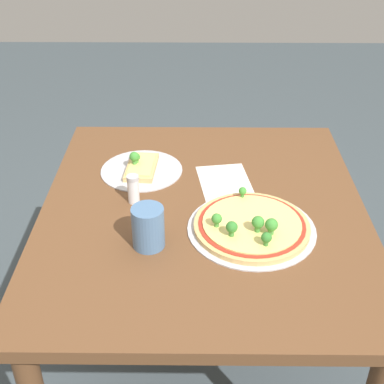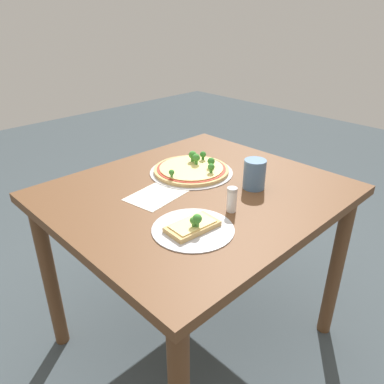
{
  "view_description": "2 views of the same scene",
  "coord_description": "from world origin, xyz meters",
  "px_view_note": "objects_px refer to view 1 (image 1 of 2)",
  "views": [
    {
      "loc": [
        1.27,
        -0.02,
        1.64
      ],
      "look_at": [
        -0.05,
        -0.03,
        0.79
      ],
      "focal_mm": 50.0,
      "sensor_mm": 36.0,
      "label": 1
    },
    {
      "loc": [
        -0.91,
        -0.91,
        1.4
      ],
      "look_at": [
        -0.05,
        -0.03,
        0.79
      ],
      "focal_mm": 35.0,
      "sensor_mm": 36.0,
      "label": 2
    }
  ],
  "objects_px": {
    "dining_table": "(203,237)",
    "condiment_shaker": "(133,189)",
    "drinking_cup": "(148,227)",
    "pizza_tray_slice": "(141,168)",
    "pizza_tray_whole": "(252,226)"
  },
  "relations": [
    {
      "from": "dining_table",
      "to": "condiment_shaker",
      "type": "height_order",
      "value": "condiment_shaker"
    },
    {
      "from": "drinking_cup",
      "to": "condiment_shaker",
      "type": "bearing_deg",
      "value": -163.56
    },
    {
      "from": "pizza_tray_slice",
      "to": "drinking_cup",
      "type": "height_order",
      "value": "drinking_cup"
    },
    {
      "from": "dining_table",
      "to": "pizza_tray_whole",
      "type": "relative_size",
      "value": 3.01
    },
    {
      "from": "pizza_tray_slice",
      "to": "condiment_shaker",
      "type": "bearing_deg",
      "value": -1.49
    },
    {
      "from": "pizza_tray_whole",
      "to": "pizza_tray_slice",
      "type": "distance_m",
      "value": 0.45
    },
    {
      "from": "pizza_tray_whole",
      "to": "drinking_cup",
      "type": "xyz_separation_m",
      "value": [
        0.07,
        -0.27,
        0.04
      ]
    },
    {
      "from": "dining_table",
      "to": "drinking_cup",
      "type": "xyz_separation_m",
      "value": [
        0.17,
        -0.14,
        0.16
      ]
    },
    {
      "from": "dining_table",
      "to": "condiment_shaker",
      "type": "distance_m",
      "value": 0.25
    },
    {
      "from": "dining_table",
      "to": "condiment_shaker",
      "type": "relative_size",
      "value": 11.97
    },
    {
      "from": "dining_table",
      "to": "drinking_cup",
      "type": "bearing_deg",
      "value": -40.12
    },
    {
      "from": "pizza_tray_whole",
      "to": "condiment_shaker",
      "type": "xyz_separation_m",
      "value": [
        -0.13,
        -0.33,
        0.03
      ]
    },
    {
      "from": "pizza_tray_slice",
      "to": "dining_table",
      "type": "bearing_deg",
      "value": 43.38
    },
    {
      "from": "condiment_shaker",
      "to": "pizza_tray_slice",
      "type": "bearing_deg",
      "value": 178.51
    },
    {
      "from": "dining_table",
      "to": "condiment_shaker",
      "type": "xyz_separation_m",
      "value": [
        -0.03,
        -0.2,
        0.15
      ]
    }
  ]
}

